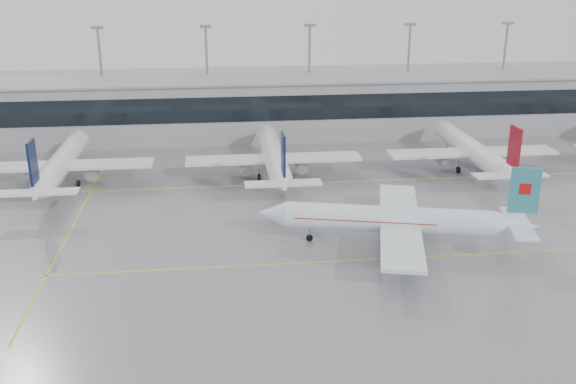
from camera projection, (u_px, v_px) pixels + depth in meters
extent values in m
plane|color=gray|center=(299.00, 263.00, 78.55)|extent=(320.00, 320.00, 0.00)
cube|color=yellow|center=(299.00, 263.00, 78.55)|extent=(120.00, 0.25, 0.01)
cube|color=yellow|center=(276.00, 184.00, 106.63)|extent=(120.00, 0.25, 0.01)
cube|color=yellow|center=(72.00, 227.00, 89.41)|extent=(0.25, 60.00, 0.01)
cube|color=#949497|center=(261.00, 108.00, 134.56)|extent=(180.00, 15.00, 12.00)
cube|color=black|center=(264.00, 109.00, 126.99)|extent=(180.00, 0.20, 5.00)
cube|color=gray|center=(261.00, 79.00, 132.48)|extent=(182.00, 16.00, 0.40)
cylinder|color=gray|center=(103.00, 83.00, 135.00)|extent=(0.50, 0.50, 22.00)
cube|color=gray|center=(97.00, 27.00, 131.20)|extent=(2.40, 1.00, 0.60)
cylinder|color=gray|center=(208.00, 80.00, 137.33)|extent=(0.50, 0.50, 22.00)
cube|color=gray|center=(205.00, 26.00, 133.54)|extent=(2.40, 1.00, 0.60)
cylinder|color=gray|center=(309.00, 79.00, 139.67)|extent=(0.50, 0.50, 22.00)
cube|color=gray|center=(310.00, 25.00, 135.87)|extent=(2.40, 1.00, 0.60)
cylinder|color=gray|center=(407.00, 77.00, 142.00)|extent=(0.50, 0.50, 22.00)
cube|color=gray|center=(411.00, 24.00, 138.21)|extent=(2.40, 1.00, 0.60)
cylinder|color=gray|center=(502.00, 75.00, 144.34)|extent=(0.50, 0.50, 22.00)
cube|color=gray|center=(508.00, 23.00, 140.54)|extent=(2.40, 1.00, 0.60)
cylinder|color=white|center=(388.00, 219.00, 82.32)|extent=(26.35, 9.72, 3.45)
cone|color=white|center=(272.00, 213.00, 84.20)|extent=(4.72, 4.32, 3.45)
cone|color=white|center=(517.00, 225.00, 80.35)|extent=(6.27, 4.70, 3.45)
cube|color=white|center=(400.00, 223.00, 82.27)|extent=(11.75, 28.85, 0.45)
cube|color=white|center=(519.00, 223.00, 80.22)|extent=(5.37, 11.31, 0.25)
cube|color=teal|center=(525.00, 191.00, 78.73)|extent=(3.58, 1.21, 5.88)
cylinder|color=gray|center=(396.00, 249.00, 78.35)|extent=(4.00, 2.91, 2.10)
cylinder|color=gray|center=(394.00, 219.00, 87.32)|extent=(4.00, 2.91, 2.10)
cylinder|color=gray|center=(310.00, 233.00, 84.41)|extent=(0.20, 0.20, 1.48)
cylinder|color=black|center=(309.00, 238.00, 84.65)|extent=(0.95, 0.51, 0.90)
cylinder|color=gray|center=(408.00, 245.00, 80.38)|extent=(0.24, 0.24, 1.48)
cylinder|color=black|center=(407.00, 251.00, 80.63)|extent=(1.18, 0.70, 1.10)
cylinder|color=gray|center=(406.00, 229.00, 85.23)|extent=(0.24, 0.24, 1.48)
cylinder|color=black|center=(406.00, 234.00, 85.48)|extent=(1.18, 0.70, 1.10)
cube|color=#B70F0F|center=(525.00, 189.00, 78.64)|extent=(1.47, 0.78, 1.40)
cube|color=#B70F0F|center=(365.00, 217.00, 82.63)|extent=(18.31, 7.74, 0.12)
cylinder|color=white|center=(63.00, 161.00, 106.32)|extent=(3.59, 27.36, 3.59)
cone|color=white|center=(81.00, 137.00, 120.99)|extent=(3.59, 4.00, 3.59)
cone|color=white|center=(38.00, 194.00, 90.90)|extent=(3.59, 5.60, 3.59)
cube|color=white|center=(61.00, 166.00, 105.05)|extent=(29.64, 5.00, 0.45)
cube|color=white|center=(37.00, 192.00, 90.61)|extent=(11.40, 2.80, 0.25)
cube|color=#0A1738|center=(33.00, 162.00, 88.89)|extent=(0.35, 3.60, 6.12)
cylinder|color=gray|center=(33.00, 174.00, 105.51)|extent=(2.10, 3.60, 2.10)
cylinder|color=gray|center=(93.00, 172.00, 106.53)|extent=(2.10, 3.60, 2.10)
cylinder|color=gray|center=(77.00, 157.00, 117.18)|extent=(0.20, 0.20, 1.56)
cylinder|color=black|center=(78.00, 161.00, 117.44)|extent=(0.30, 0.90, 0.90)
cylinder|color=gray|center=(45.00, 180.00, 104.53)|extent=(0.24, 0.24, 1.56)
cylinder|color=black|center=(46.00, 185.00, 104.80)|extent=(0.45, 1.10, 1.10)
cylinder|color=gray|center=(78.00, 179.00, 105.09)|extent=(0.24, 0.24, 1.56)
cylinder|color=black|center=(78.00, 183.00, 105.35)|extent=(0.45, 1.10, 1.10)
cylinder|color=white|center=(273.00, 154.00, 110.03)|extent=(3.59, 27.36, 3.59)
cone|color=white|center=(266.00, 132.00, 124.71)|extent=(3.59, 4.00, 3.59)
cone|color=white|center=(283.00, 185.00, 94.61)|extent=(3.59, 5.60, 3.59)
cube|color=white|center=(274.00, 159.00, 108.76)|extent=(29.64, 5.00, 0.45)
cube|color=white|center=(283.00, 183.00, 94.32)|extent=(11.40, 2.80, 0.25)
cube|color=#0A1738|center=(283.00, 154.00, 92.61)|extent=(0.35, 3.60, 6.12)
cylinder|color=gray|center=(246.00, 167.00, 109.23)|extent=(2.10, 3.60, 2.10)
cylinder|color=gray|center=(301.00, 165.00, 110.25)|extent=(2.10, 3.60, 2.10)
cylinder|color=gray|center=(268.00, 151.00, 120.89)|extent=(0.20, 0.20, 1.56)
cylinder|color=black|center=(268.00, 155.00, 121.16)|extent=(0.30, 0.90, 0.90)
cylinder|color=gray|center=(259.00, 173.00, 108.25)|extent=(0.24, 0.24, 1.56)
cylinder|color=black|center=(259.00, 177.00, 108.51)|extent=(0.45, 1.10, 1.10)
cylinder|color=gray|center=(290.00, 172.00, 108.80)|extent=(0.24, 0.24, 1.56)
cylinder|color=black|center=(290.00, 176.00, 109.06)|extent=(0.45, 1.10, 1.10)
cylinder|color=white|center=(469.00, 148.00, 113.75)|extent=(3.59, 27.36, 3.59)
cone|color=white|center=(440.00, 127.00, 128.42)|extent=(3.59, 4.00, 3.59)
cone|color=white|center=(510.00, 177.00, 98.33)|extent=(3.59, 5.60, 3.59)
cube|color=white|center=(472.00, 152.00, 112.48)|extent=(29.64, 5.00, 0.45)
cube|color=white|center=(510.00, 175.00, 98.04)|extent=(11.40, 2.80, 0.25)
cube|color=maroon|center=(514.00, 147.00, 96.32)|extent=(0.35, 3.60, 6.12)
cylinder|color=gray|center=(444.00, 160.00, 112.94)|extent=(2.10, 3.60, 2.10)
cylinder|color=gray|center=(496.00, 159.00, 113.96)|extent=(2.10, 3.60, 2.10)
cylinder|color=gray|center=(447.00, 146.00, 124.61)|extent=(0.20, 0.20, 1.56)
cylinder|color=black|center=(447.00, 150.00, 124.87)|extent=(0.30, 0.90, 0.90)
cylinder|color=gray|center=(459.00, 166.00, 111.96)|extent=(0.24, 0.24, 1.56)
cylinder|color=black|center=(458.00, 170.00, 112.23)|extent=(0.45, 1.10, 1.10)
cylinder|color=gray|center=(487.00, 165.00, 112.52)|extent=(0.24, 0.24, 1.56)
cylinder|color=black|center=(487.00, 169.00, 112.78)|extent=(0.45, 1.10, 1.10)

